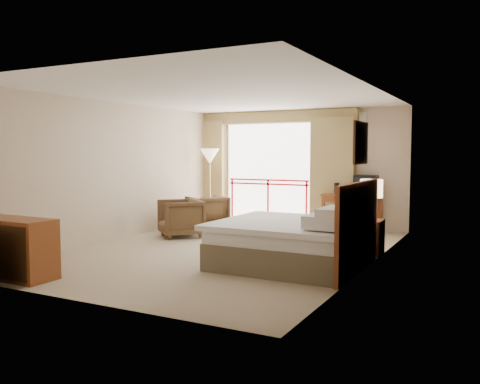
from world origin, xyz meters
The scene contains 29 objects.
floor centered at (0.00, 0.00, 0.00)m, with size 7.00×7.00×0.00m, color gray.
ceiling centered at (0.00, 0.00, 2.70)m, with size 7.00×7.00×0.00m, color white.
wall_back centered at (0.00, 3.50, 1.35)m, with size 5.00×5.00×0.00m, color #C3AB90.
wall_front centered at (0.00, -3.50, 1.35)m, with size 5.00×5.00×0.00m, color #C3AB90.
wall_left centered at (-2.50, 0.00, 1.35)m, with size 7.00×7.00×0.00m, color #C3AB90.
wall_right centered at (2.50, 0.00, 1.35)m, with size 7.00×7.00×0.00m, color #C3AB90.
balcony_door centered at (-0.80, 3.48, 1.20)m, with size 2.40×2.40×0.00m, color white.
balcony_railing centered at (-0.80, 3.46, 0.81)m, with size 2.09×0.03×1.02m.
curtain_left centered at (-2.45, 3.35, 1.25)m, with size 1.00×0.26×2.50m, color olive.
curtain_right centered at (0.85, 3.35, 1.25)m, with size 1.00×0.26×2.50m, color olive.
valance centered at (-0.80, 3.38, 2.55)m, with size 4.40×0.22×0.28m, color olive.
hvac_vent centered at (1.30, 3.47, 2.35)m, with size 0.50×0.04×0.50m, color silver.
bed centered at (1.50, -0.60, 0.38)m, with size 2.13×2.06×0.97m.
headboard centered at (2.46, -0.60, 0.65)m, with size 0.06×2.10×1.30m, color #652C13.
framed_art centered at (2.47, -0.60, 1.85)m, with size 0.04×0.72×0.60m.
nightstand centered at (2.31, 0.75, 0.30)m, with size 0.41×0.49×0.59m, color #652C13.
table_lamp centered at (2.31, 0.80, 1.10)m, with size 0.37×0.37×0.66m.
phone centered at (2.26, 0.60, 0.63)m, with size 0.18×0.14×0.08m, color black.
desk centered at (1.34, 3.24, 0.63)m, with size 1.24×0.60×0.81m.
tv centered at (1.64, 3.17, 1.02)m, with size 0.47×0.37×0.43m.
coffee_maker centered at (0.99, 3.18, 0.92)m, with size 0.11×0.11×0.24m, color black.
cup centered at (1.14, 3.13, 0.86)m, with size 0.08×0.08×0.11m, color white.
wastebasket centered at (0.81, 2.49, 0.14)m, with size 0.23×0.23×0.29m, color black.
armchair_far centered at (-1.70, 2.11, 0.00)m, with size 0.78×0.81×0.73m, color #43301D.
armchair_near centered at (-1.54, 0.80, 0.00)m, with size 0.82×0.84×0.77m, color #43301D.
side_table centered at (-1.82, 1.65, 0.39)m, with size 0.52×0.52×0.57m.
book centered at (-1.82, 1.65, 0.57)m, with size 0.17×0.23×0.02m, color white.
floor_lamp centered at (-2.02, 2.75, 1.56)m, with size 0.46×0.46×1.81m.
dresser centered at (-1.63, -3.10, 0.41)m, with size 1.23×0.52×0.82m.
Camera 1 is at (4.29, -7.73, 1.72)m, focal length 38.00 mm.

